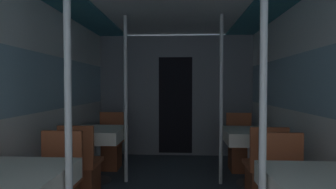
{
  "coord_description": "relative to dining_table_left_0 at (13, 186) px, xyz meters",
  "views": [
    {
      "loc": [
        0.12,
        -0.93,
        1.33
      ],
      "look_at": [
        -0.09,
        2.99,
        1.21
      ],
      "focal_mm": 28.0,
      "sensor_mm": 36.0,
      "label": 1
    }
  ],
  "objects": [
    {
      "name": "wall_right",
      "position": [
        2.54,
        1.09,
        0.54
      ],
      "size": [
        0.05,
        6.62,
        2.3
      ],
      "color": "silver",
      "rests_on": "ground_plane"
    },
    {
      "name": "dining_table_left_0",
      "position": [
        0.0,
        0.0,
        0.0
      ],
      "size": [
        0.71,
        0.71,
        0.74
      ],
      "color": "#4C4C51",
      "rests_on": "ground_plane"
    },
    {
      "name": "chair_left_near_1",
      "position": [
        0.0,
        1.24,
        -0.35
      ],
      "size": [
        0.4,
        0.4,
        0.89
      ],
      "color": "brown",
      "rests_on": "ground_plane"
    },
    {
      "name": "chair_right_near_1",
      "position": [
        2.11,
        1.24,
        -0.35
      ],
      "size": [
        0.4,
        0.4,
        0.89
      ],
      "color": "brown",
      "rests_on": "ground_plane"
    },
    {
      "name": "support_pole_right_0",
      "position": [
        1.71,
        0.0,
        0.51
      ],
      "size": [
        0.05,
        0.05,
        2.3
      ],
      "color": "silver",
      "rests_on": "ground_plane"
    },
    {
      "name": "chair_right_far_1",
      "position": [
        2.11,
        2.42,
        -0.35
      ],
      "size": [
        0.4,
        0.4,
        0.89
      ],
      "rotation": [
        0.0,
        0.0,
        3.14
      ],
      "color": "brown",
      "rests_on": "ground_plane"
    },
    {
      "name": "chair_left_far_1",
      "position": [
        0.0,
        2.42,
        -0.35
      ],
      "size": [
        0.4,
        0.4,
        0.89
      ],
      "rotation": [
        0.0,
        0.0,
        3.14
      ],
      "color": "brown",
      "rests_on": "ground_plane"
    },
    {
      "name": "support_pole_left_0",
      "position": [
        0.4,
        0.0,
        0.51
      ],
      "size": [
        0.05,
        0.05,
        2.3
      ],
      "color": "silver",
      "rests_on": "ground_plane"
    },
    {
      "name": "dining_table_right_1",
      "position": [
        2.11,
        1.83,
        0.0
      ],
      "size": [
        0.71,
        0.71,
        0.74
      ],
      "color": "#4C4C51",
      "rests_on": "ground_plane"
    },
    {
      "name": "support_pole_right_1",
      "position": [
        1.71,
        1.83,
        0.51
      ],
      "size": [
        0.05,
        0.05,
        2.3
      ],
      "color": "silver",
      "rests_on": "ground_plane"
    },
    {
      "name": "support_pole_left_1",
      "position": [
        0.4,
        1.83,
        0.51
      ],
      "size": [
        0.05,
        0.05,
        2.3
      ],
      "color": "silver",
      "rests_on": "ground_plane"
    },
    {
      "name": "wall_left",
      "position": [
        -0.43,
        1.09,
        0.54
      ],
      "size": [
        0.05,
        6.62,
        2.3
      ],
      "color": "silver",
      "rests_on": "ground_plane"
    },
    {
      "name": "dining_table_left_1",
      "position": [
        0.0,
        1.83,
        0.0
      ],
      "size": [
        0.71,
        0.71,
        0.74
      ],
      "color": "#4C4C51",
      "rests_on": "ground_plane"
    },
    {
      "name": "bulkhead_far",
      "position": [
        1.05,
        3.31,
        0.51
      ],
      "size": [
        2.92,
        0.09,
        2.3
      ],
      "color": "slate",
      "rests_on": "ground_plane"
    }
  ]
}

